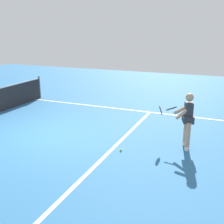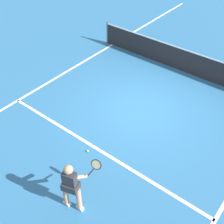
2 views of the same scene
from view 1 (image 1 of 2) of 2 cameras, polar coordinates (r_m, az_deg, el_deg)
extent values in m
plane|color=teal|center=(9.02, -13.85, -4.72)|extent=(28.53, 28.53, 0.00)
cube|color=white|center=(7.90, 0.32, -7.27)|extent=(7.57, 0.10, 0.01)
cube|color=white|center=(12.09, -3.24, 1.21)|extent=(0.10, 19.95, 0.01)
cylinder|color=#4C4C51|center=(13.84, -14.52, 4.90)|extent=(0.08, 0.08, 1.06)
cylinder|color=tan|center=(7.92, 15.14, -4.81)|extent=(0.13, 0.13, 0.78)
cylinder|color=tan|center=(8.25, 14.75, -3.91)|extent=(0.13, 0.13, 0.78)
cube|color=white|center=(8.05, 14.95, -7.14)|extent=(0.20, 0.10, 0.08)
cube|color=white|center=(8.37, 14.58, -6.16)|extent=(0.20, 0.10, 0.08)
cube|color=#2D2D33|center=(7.88, 15.29, 0.07)|extent=(0.36, 0.29, 0.52)
cube|color=#2D2D33|center=(7.94, 15.18, -1.31)|extent=(0.46, 0.39, 0.20)
sphere|color=tan|center=(7.78, 15.51, 2.90)|extent=(0.22, 0.22, 0.22)
cylinder|color=tan|center=(7.71, 14.37, -0.07)|extent=(0.39, 0.41, 0.37)
cylinder|color=tan|center=(7.99, 14.07, 0.54)|extent=(0.15, 0.49, 0.37)
cylinder|color=black|center=(8.15, 11.99, 0.69)|extent=(0.12, 0.29, 0.14)
torus|color=black|center=(8.14, 9.87, 0.35)|extent=(0.31, 0.20, 0.28)
cylinder|color=beige|center=(8.14, 9.87, 0.35)|extent=(0.26, 0.16, 0.23)
sphere|color=#D1E533|center=(7.70, 1.82, -7.71)|extent=(0.07, 0.07, 0.07)
camera|label=2|loc=(11.60, 36.30, 31.13)|focal=47.94mm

